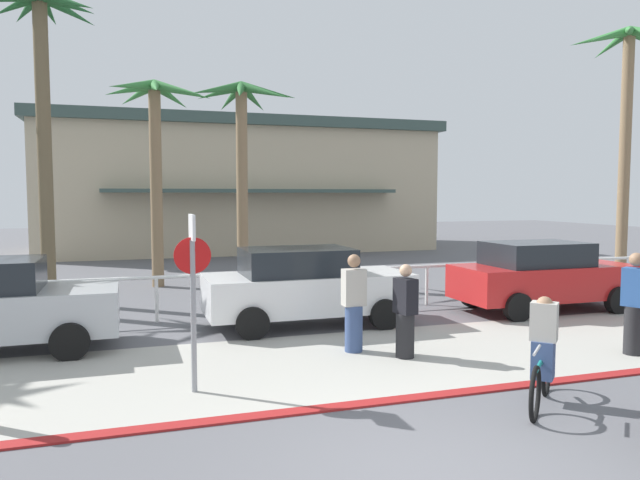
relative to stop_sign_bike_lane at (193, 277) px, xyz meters
The scene contains 16 objects.
ground_plane 7.09m from the stop_sign_bike_lane, 73.43° to the left, with size 80.00×80.00×0.00m, color #5B5B60.
sidewalk_strip 2.70m from the stop_sign_bike_lane, 22.15° to the left, with size 44.00×4.00×0.02m, color #ADAAA0.
curb_paint 2.84m from the stop_sign_bike_lane, 31.44° to the right, with size 44.00×0.24×0.03m, color maroon.
building_backdrop 23.34m from the stop_sign_bike_lane, 78.25° to the left, with size 19.58×9.82×6.51m.
rail_fence 5.53m from the stop_sign_bike_lane, 68.94° to the left, with size 26.94×0.08×1.04m.
stop_sign_bike_lane is the anchor object (origin of this frame).
palm_tree_3 9.90m from the stop_sign_bike_lane, 108.56° to the left, with size 3.14×2.81×8.02m.
palm_tree_4 10.83m from the stop_sign_bike_lane, 89.76° to the left, with size 3.18×2.82×6.29m.
palm_tree_5 11.13m from the stop_sign_bike_lane, 75.49° to the left, with size 3.55×3.35×6.38m.
palm_tree_6 17.07m from the stop_sign_bike_lane, 25.85° to the left, with size 3.71×3.48×8.28m.
car_white_2 4.69m from the stop_sign_bike_lane, 53.25° to the left, with size 4.40×2.02×1.69m.
car_red_3 9.44m from the stop_sign_bike_lane, 21.93° to the left, with size 4.40×2.02×1.69m.
cyclist_teal_0 4.92m from the stop_sign_bike_lane, 23.52° to the right, with size 1.35×1.31×1.50m.
pedestrian_0 3.36m from the stop_sign_bike_lane, 24.36° to the left, with size 0.40×0.32×1.78m.
pedestrian_1 3.85m from the stop_sign_bike_lane, 10.84° to the left, with size 0.37×0.44×1.65m.
pedestrian_2 7.65m from the stop_sign_bike_lane, ahead, with size 0.43×0.47×1.82m.
Camera 1 is at (-2.83, -5.09, 2.84)m, focal length 33.45 mm.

